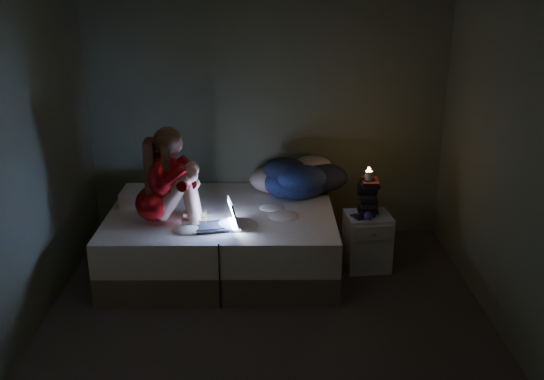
{
  "coord_description": "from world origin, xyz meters",
  "views": [
    {
      "loc": [
        0.03,
        -4.02,
        2.61
      ],
      "look_at": [
        0.05,
        1.0,
        0.8
      ],
      "focal_mm": 39.38,
      "sensor_mm": 36.0,
      "label": 1
    }
  ],
  "objects_px": {
    "bed": "(223,238)",
    "nightstand": "(367,241)",
    "laptop": "(215,214)",
    "candle": "(369,177)",
    "woman": "(154,176)",
    "phone": "(356,216)"
  },
  "relations": [
    {
      "from": "phone",
      "to": "bed",
      "type": "bearing_deg",
      "value": 158.11
    },
    {
      "from": "woman",
      "to": "laptop",
      "type": "bearing_deg",
      "value": -15.56
    },
    {
      "from": "phone",
      "to": "woman",
      "type": "bearing_deg",
      "value": 168.97
    },
    {
      "from": "woman",
      "to": "laptop",
      "type": "xyz_separation_m",
      "value": [
        0.53,
        -0.12,
        -0.3
      ]
    },
    {
      "from": "bed",
      "to": "phone",
      "type": "distance_m",
      "value": 1.26
    },
    {
      "from": "bed",
      "to": "woman",
      "type": "xyz_separation_m",
      "value": [
        -0.55,
        -0.29,
        0.71
      ]
    },
    {
      "from": "woman",
      "to": "phone",
      "type": "xyz_separation_m",
      "value": [
        1.78,
        0.2,
        -0.46
      ]
    },
    {
      "from": "woman",
      "to": "phone",
      "type": "relative_size",
      "value": 6.17
    },
    {
      "from": "laptop",
      "to": "nightstand",
      "type": "relative_size",
      "value": 0.68
    },
    {
      "from": "bed",
      "to": "phone",
      "type": "relative_size",
      "value": 14.71
    },
    {
      "from": "nightstand",
      "to": "bed",
      "type": "bearing_deg",
      "value": 171.71
    },
    {
      "from": "candle",
      "to": "woman",
      "type": "bearing_deg",
      "value": -171.28
    },
    {
      "from": "bed",
      "to": "candle",
      "type": "bearing_deg",
      "value": -0.21
    },
    {
      "from": "phone",
      "to": "nightstand",
      "type": "bearing_deg",
      "value": 7.39
    },
    {
      "from": "candle",
      "to": "phone",
      "type": "relative_size",
      "value": 0.57
    },
    {
      "from": "woman",
      "to": "nightstand",
      "type": "relative_size",
      "value": 1.61
    },
    {
      "from": "woman",
      "to": "nightstand",
      "type": "bearing_deg",
      "value": 4.43
    },
    {
      "from": "bed",
      "to": "laptop",
      "type": "relative_size",
      "value": 5.64
    },
    {
      "from": "nightstand",
      "to": "candle",
      "type": "distance_m",
      "value": 0.63
    },
    {
      "from": "laptop",
      "to": "bed",
      "type": "bearing_deg",
      "value": 75.27
    },
    {
      "from": "bed",
      "to": "nightstand",
      "type": "xyz_separation_m",
      "value": [
        1.36,
        -0.04,
        -0.02
      ]
    },
    {
      "from": "laptop",
      "to": "woman",
      "type": "bearing_deg",
      "value": 155.51
    }
  ]
}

